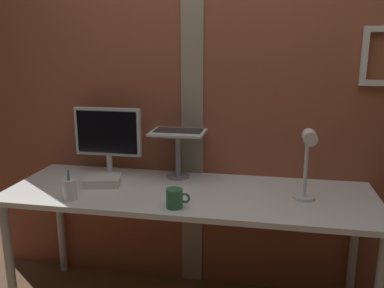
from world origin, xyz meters
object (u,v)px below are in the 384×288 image
object	(u,v)px
desk_lamp	(308,157)
monitor	(108,135)
coffee_mug	(175,198)
pen_cup	(70,190)
laptop	(180,123)

from	to	relation	value
desk_lamp	monitor	bearing A→B (deg)	166.82
desk_lamp	coffee_mug	world-z (taller)	desk_lamp
desk_lamp	coffee_mug	distance (m)	0.71
monitor	coffee_mug	xyz separation A→B (m)	(0.54, -0.47, -0.20)
monitor	pen_cup	xyz separation A→B (m)	(-0.03, -0.47, -0.19)
desk_lamp	coffee_mug	xyz separation A→B (m)	(-0.65, -0.19, -0.19)
pen_cup	laptop	bearing A→B (deg)	48.26
laptop	desk_lamp	size ratio (longest dim) A/B	0.84
monitor	pen_cup	size ratio (longest dim) A/B	2.56
monitor	desk_lamp	xyz separation A→B (m)	(1.19, -0.28, -0.01)
monitor	coffee_mug	distance (m)	0.75
monitor	coffee_mug	size ratio (longest dim) A/B	3.42
monitor	pen_cup	distance (m)	0.51
laptop	pen_cup	bearing A→B (deg)	-131.74
laptop	coffee_mug	xyz separation A→B (m)	(0.09, -0.54, -0.28)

